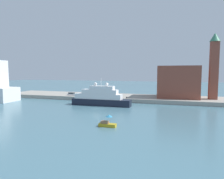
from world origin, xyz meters
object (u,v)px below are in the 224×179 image
Objects in this scene: large_yacht at (100,98)px; harbor_building at (178,82)px; person_figure at (78,94)px; bell_tower at (214,64)px; small_motorboat at (107,123)px; mooring_bollard at (127,98)px; parked_car at (72,94)px.

large_yacht is 1.36× the size of harbor_building.
bell_tower is at bearing 5.62° from person_figure.
bell_tower is at bearing 24.17° from large_yacht.
large_yacht reaches higher than person_figure.
small_motorboat is 2.53× the size of person_figure.
harbor_building reaches higher than mooring_bollard.
person_figure is at bearing -174.38° from bell_tower.
harbor_building reaches higher than parked_car.
parked_car is 6.90× the size of mooring_bollard.
harbor_building reaches higher than small_motorboat.
small_motorboat is 0.24× the size of harbor_building.
small_motorboat is at bearing -122.75° from bell_tower.
parked_car reaches higher than mooring_bollard.
bell_tower reaches higher than person_figure.
person_figure is (3.61, -0.57, 0.15)m from parked_car.
bell_tower is 6.03× the size of parked_car.
mooring_bollard is at bearing 96.34° from small_motorboat.
harbor_building is at bearing 71.48° from small_motorboat.
mooring_bollard is (-20.09, -9.92, -6.35)m from harbor_building.
person_figure is at bearing -169.67° from harbor_building.
large_yacht is 13.22m from mooring_bollard.
parked_car is at bearing 174.39° from mooring_bollard.
person_figure is (-27.24, 39.63, 1.43)m from small_motorboat.
small_motorboat is 55.66m from bell_tower.
small_motorboat is 50.64m from harbor_building.
large_yacht reaches higher than mooring_bollard.
harbor_building is at bearing 8.87° from parked_car.
harbor_building is 0.63× the size of bell_tower.
bell_tower reaches higher than small_motorboat.
bell_tower is (29.06, 45.17, 14.62)m from small_motorboat.
bell_tower reaches higher than large_yacht.
harbor_building is at bearing 36.71° from large_yacht.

